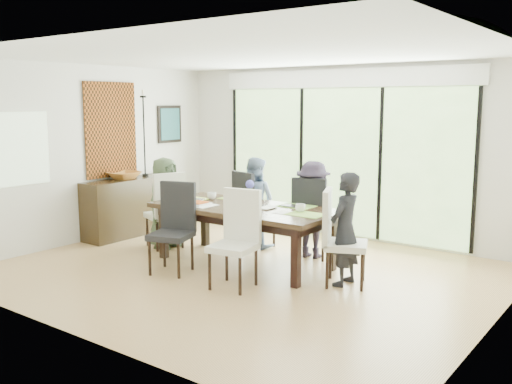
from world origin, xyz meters
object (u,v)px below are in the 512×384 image
Objects in this scene: chair_near_left at (171,228)px; cup_a at (212,196)px; vase at (250,201)px; person_far_right at (313,210)px; chair_right_end at (346,238)px; laptop at (192,200)px; sideboard at (130,207)px; bowl at (124,175)px; chair_near_right at (233,240)px; chair_far_left at (255,208)px; person_far_left at (255,202)px; table_top at (245,209)px; cup_c at (300,208)px; chair_left_end at (164,209)px; cup_b at (249,205)px; chair_far_right at (314,216)px; person_right_end at (345,229)px; person_left_end at (165,203)px.

cup_a is at bearing 82.85° from chair_near_left.
person_far_right is at bearing 57.34° from vase.
chair_right_end is 2.36m from laptop.
bowl reaches higher than sideboard.
laptop is (-1.35, 0.77, 0.22)m from chair_near_right.
chair_far_left is at bearing 70.35° from cup_a.
chair_right_end is 0.85× the size of person_far_left.
table_top is 1.86× the size of person_far_left.
chair_left_end is at bearing -177.51° from cup_c.
chair_near_right is at bearing -65.56° from cup_b.
laptop is at bearing -180.00° from cup_b.
chair_left_end is at bearing 55.24° from chair_far_left.
chair_far_right is 1.71m from laptop.
person_far_right is 10.40× the size of cup_c.
cup_a is at bearing 172.41° from vase.
cup_b is (1.00, 0.00, 0.03)m from laptop.
person_far_left is at bearing -8.56° from person_far_right.
table_top is 1.52× the size of sideboard.
vase is at bearing 40.89° from chair_near_left.
chair_far_right is 1.01m from person_far_left.
person_right_end is 1.44m from vase.
chair_far_left is (1.05, 0.85, 0.00)m from chair_left_end.
cup_b is (1.65, -0.10, 0.26)m from chair_left_end.
cup_a is (0.80, 0.15, 0.26)m from chair_left_end.
chair_left_end is 0.85× the size of person_far_left.
person_left_end reaches higher than cup_b.
bowl is at bearing -90.00° from sideboard.
vase is 0.76m from cup_a.
cup_a is (0.78, 0.15, 0.16)m from person_left_end.
person_far_left reaches higher than chair_left_end.
person_right_end is 4.02m from bowl.
chair_far_left reaches higher than vase.
chair_far_right reaches higher than bowl.
person_right_end is 1.34m from cup_b.
cup_a reaches higher than laptop.
chair_near_right is 9.17× the size of vase.
person_far_right reaches higher than sideboard.
chair_far_right is 8.87× the size of cup_c.
cup_b is at bearing -7.20° from sideboard.
sideboard is at bearing 177.24° from cup_a.
person_far_left is 10.40× the size of cup_c.
person_far_right is at bearing 56.47° from table_top.
chair_right_end is 2.13m from chair_far_left.
chair_far_left is at bearing -93.00° from person_far_left.
person_left_end is (-1.48, 0.00, -0.08)m from table_top.
chair_near_left is 0.87m from laptop.
person_left_end is 1.54m from vase.
person_far_right is (0.55, 0.83, -0.08)m from table_top.
chair_near_left is (-1.05, -1.72, 0.00)m from chair_far_right.
person_left_end is 1.00× the size of person_far_left.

